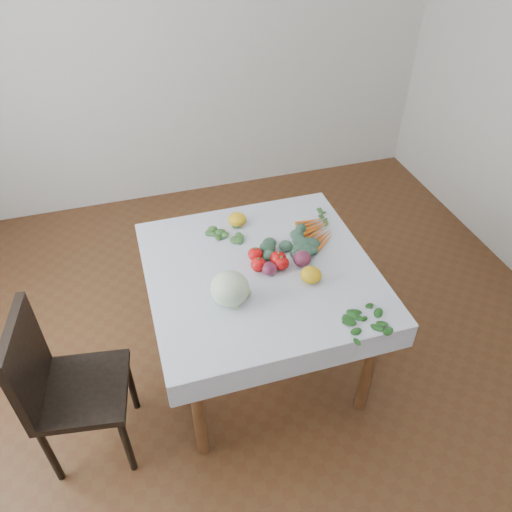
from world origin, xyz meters
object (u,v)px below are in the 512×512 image
(chair, at_px, (60,382))
(table, at_px, (260,284))
(heirloom_back, at_px, (237,219))
(carrot_bunch, at_px, (317,231))
(cabbage, at_px, (230,288))

(chair, bearing_deg, table, 12.15)
(heirloom_back, bearing_deg, carrot_bunch, -27.44)
(heirloom_back, relative_size, carrot_bunch, 0.36)
(cabbage, bearing_deg, heirloom_back, 71.75)
(chair, relative_size, carrot_bunch, 3.20)
(heirloom_back, bearing_deg, cabbage, -108.25)
(heirloom_back, height_order, carrot_bunch, heirloom_back)
(table, bearing_deg, cabbage, -139.51)
(chair, relative_size, cabbage, 5.09)
(table, relative_size, carrot_bunch, 3.51)
(table, xyz_separation_m, heirloom_back, (-0.01, 0.40, 0.14))
(heirloom_back, xyz_separation_m, carrot_bunch, (0.40, -0.21, -0.02))
(chair, distance_m, cabbage, 0.88)
(table, distance_m, carrot_bunch, 0.44)
(table, height_order, heirloom_back, heirloom_back)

